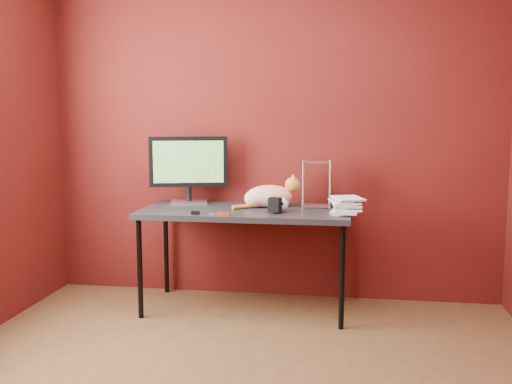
# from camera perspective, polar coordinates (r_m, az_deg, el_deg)

# --- Properties ---
(room) EXTENTS (3.52, 3.52, 2.61)m
(room) POSITION_cam_1_polar(r_m,az_deg,el_deg) (2.70, -2.93, 8.21)
(room) COLOR #4F341B
(room) RESTS_ON ground
(desk) EXTENTS (1.50, 0.70, 0.75)m
(desk) POSITION_cam_1_polar(r_m,az_deg,el_deg) (4.13, -1.06, -2.38)
(desk) COLOR black
(desk) RESTS_ON ground
(monitor) EXTENTS (0.58, 0.25, 0.51)m
(monitor) POSITION_cam_1_polar(r_m,az_deg,el_deg) (4.37, -6.76, 2.56)
(monitor) COLOR silver
(monitor) RESTS_ON desk
(cat) EXTENTS (0.48, 0.31, 0.24)m
(cat) POSITION_cam_1_polar(r_m,az_deg,el_deg) (4.19, 1.37, -0.38)
(cat) COLOR #D85E2D
(cat) RESTS_ON desk
(skull_mug) EXTENTS (0.11, 0.11, 0.10)m
(skull_mug) POSITION_cam_1_polar(r_m,az_deg,el_deg) (3.99, 2.53, -1.24)
(skull_mug) COLOR silver
(skull_mug) RESTS_ON desk
(speaker) EXTENTS (0.10, 0.10, 0.11)m
(speaker) POSITION_cam_1_polar(r_m,az_deg,el_deg) (3.93, 1.92, -1.41)
(speaker) COLOR black
(speaker) RESTS_ON desk
(book_stack) EXTENTS (0.25, 0.29, 1.25)m
(book_stack) POSITION_cam_1_polar(r_m,az_deg,el_deg) (3.93, 7.87, 6.92)
(book_stack) COLOR beige
(book_stack) RESTS_ON desk
(wire_rack) EXTENTS (0.21, 0.17, 0.34)m
(wire_rack) POSITION_cam_1_polar(r_m,az_deg,el_deg) (4.22, 6.07, 0.80)
(wire_rack) COLOR silver
(wire_rack) RESTS_ON desk
(pocket_knife) EXTENTS (0.09, 0.03, 0.02)m
(pocket_knife) POSITION_cam_1_polar(r_m,az_deg,el_deg) (3.86, -3.33, -2.21)
(pocket_knife) COLOR #B1230D
(pocket_knife) RESTS_ON desk
(black_gadget) EXTENTS (0.05, 0.03, 0.03)m
(black_gadget) POSITION_cam_1_polar(r_m,az_deg,el_deg) (3.91, -6.08, -2.07)
(black_gadget) COLOR black
(black_gadget) RESTS_ON desk
(washer) EXTENTS (0.04, 0.04, 0.00)m
(washer) POSITION_cam_1_polar(r_m,az_deg,el_deg) (3.92, -4.40, -2.18)
(washer) COLOR silver
(washer) RESTS_ON desk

